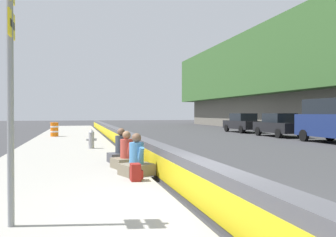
{
  "coord_description": "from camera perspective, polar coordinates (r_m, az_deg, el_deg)",
  "views": [
    {
      "loc": [
        -5.68,
        2.2,
        1.71
      ],
      "look_at": [
        8.48,
        -1.5,
        1.49
      ],
      "focal_mm": 37.39,
      "sensor_mm": 36.0,
      "label": 1
    }
  ],
  "objects": [
    {
      "name": "seated_person_rear",
      "position": [
        11.39,
        -7.64,
        -5.35
      ],
      "size": [
        0.79,
        0.89,
        1.1
      ],
      "color": "#424247",
      "rests_on": "sidewalk_strip"
    },
    {
      "name": "jersey_barrier",
      "position": [
        6.23,
        6.47,
        -11.1
      ],
      "size": [
        76.0,
        0.45,
        0.85
      ],
      "color": "#47474C",
      "rests_on": "ground_plane"
    },
    {
      "name": "backpack",
      "position": [
        8.27,
        -5.27,
        -8.74
      ],
      "size": [
        0.32,
        0.28,
        0.4
      ],
      "color": "maroon",
      "rests_on": "sidewalk_strip"
    },
    {
      "name": "parked_car_midline",
      "position": [
        32.02,
        12.08,
        -0.68
      ],
      "size": [
        4.53,
        2.01,
        1.71
      ],
      "color": "black",
      "rests_on": "ground_plane"
    },
    {
      "name": "sidewalk_strip",
      "position": [
        5.93,
        -19.09,
        -15.27
      ],
      "size": [
        80.0,
        4.4,
        0.14
      ],
      "primitive_type": "cube",
      "color": "gray",
      "rests_on": "ground_plane"
    },
    {
      "name": "seated_person_foreground",
      "position": [
        9.0,
        -5.15,
        -7.06
      ],
      "size": [
        0.87,
        0.94,
        1.07
      ],
      "color": "#706651",
      "rests_on": "sidewalk_strip"
    },
    {
      "name": "ground_plane",
      "position": [
        6.33,
        6.5,
        -14.85
      ],
      "size": [
        160.0,
        160.0,
        0.0
      ],
      "primitive_type": "plane",
      "color": "#353538",
      "rests_on": "ground"
    },
    {
      "name": "route_sign_post",
      "position": [
        5.33,
        -24.28,
        6.14
      ],
      "size": [
        0.44,
        0.09,
        3.6
      ],
      "color": "gray",
      "rests_on": "sidewalk_strip"
    },
    {
      "name": "seated_person_middle",
      "position": [
        10.19,
        -6.76,
        -6.14
      ],
      "size": [
        0.85,
        0.92,
        1.07
      ],
      "color": "#706651",
      "rests_on": "sidewalk_strip"
    },
    {
      "name": "construction_barrel",
      "position": [
        24.97,
        -18.03,
        -1.7
      ],
      "size": [
        0.54,
        0.54,
        0.95
      ],
      "color": "orange",
      "rests_on": "sidewalk_strip"
    },
    {
      "name": "fire_hydrant",
      "position": [
        16.01,
        -12.38,
        -3.19
      ],
      "size": [
        0.26,
        0.46,
        0.88
      ],
      "color": "gray",
      "rests_on": "sidewalk_strip"
    },
    {
      "name": "parked_car_fourth",
      "position": [
        26.79,
        17.6,
        -1.0
      ],
      "size": [
        4.53,
        2.0,
        1.71
      ],
      "color": "black",
      "rests_on": "ground_plane"
    }
  ]
}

